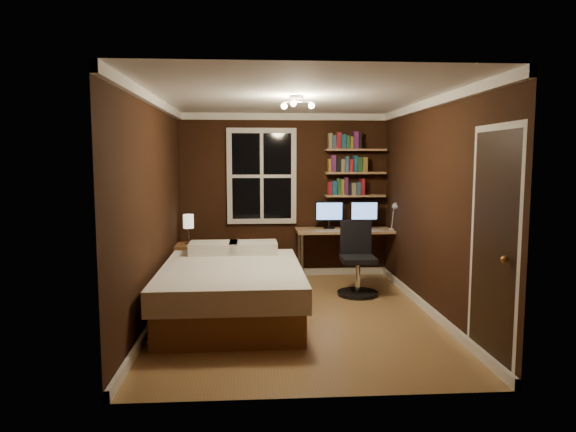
{
  "coord_description": "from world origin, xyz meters",
  "views": [
    {
      "loc": [
        -0.47,
        -5.81,
        1.81
      ],
      "look_at": [
        -0.05,
        0.45,
        1.11
      ],
      "focal_mm": 32.0,
      "sensor_mm": 36.0,
      "label": 1
    }
  ],
  "objects": [
    {
      "name": "ceiling",
      "position": [
        0.0,
        0.0,
        2.5
      ],
      "size": [
        3.2,
        4.2,
        0.02
      ],
      "primitive_type": "cube",
      "color": "white",
      "rests_on": "wall_back"
    },
    {
      "name": "window",
      "position": [
        -0.35,
        2.06,
        1.55
      ],
      "size": [
        1.06,
        0.06,
        1.46
      ],
      "primitive_type": "cube",
      "color": "white",
      "rests_on": "wall_back"
    },
    {
      "name": "monitor_right",
      "position": [
        1.2,
        1.86,
        0.97
      ],
      "size": [
        0.44,
        0.12,
        0.42
      ],
      "primitive_type": null,
      "color": "black",
      "rests_on": "desk"
    },
    {
      "name": "books_row_upper",
      "position": [
        1.08,
        1.98,
        2.08
      ],
      "size": [
        0.48,
        0.16,
        0.23
      ],
      "primitive_type": null,
      "color": "#245428",
      "rests_on": "bookshelf_upper"
    },
    {
      "name": "office_chair",
      "position": [
        0.9,
        0.86,
        0.37
      ],
      "size": [
        0.54,
        0.54,
        0.99
      ],
      "rotation": [
        0.0,
        0.0,
        -0.02
      ],
      "color": "black",
      "rests_on": "ground"
    },
    {
      "name": "books_row_lower",
      "position": [
        1.08,
        1.98,
        1.38
      ],
      "size": [
        0.54,
        0.16,
        0.23
      ],
      "primitive_type": null,
      "color": "maroon",
      "rests_on": "bookshelf_lower"
    },
    {
      "name": "wall_back",
      "position": [
        0.0,
        2.1,
        1.25
      ],
      "size": [
        3.2,
        0.04,
        2.5
      ],
      "primitive_type": "cube",
      "color": "black",
      "rests_on": "ground"
    },
    {
      "name": "wall_left",
      "position": [
        -1.6,
        0.0,
        1.25
      ],
      "size": [
        0.04,
        4.2,
        2.5
      ],
      "primitive_type": "cube",
      "color": "black",
      "rests_on": "ground"
    },
    {
      "name": "monitor_left",
      "position": [
        0.67,
        1.86,
        0.97
      ],
      "size": [
        0.44,
        0.12,
        0.42
      ],
      "primitive_type": null,
      "color": "black",
      "rests_on": "desk"
    },
    {
      "name": "books_row_middle",
      "position": [
        1.08,
        1.98,
        1.73
      ],
      "size": [
        0.54,
        0.16,
        0.23
      ],
      "primitive_type": null,
      "color": "#195173",
      "rests_on": "bookshelf_middle"
    },
    {
      "name": "bed",
      "position": [
        -0.73,
        -0.02,
        0.32
      ],
      "size": [
        1.6,
        2.2,
        0.74
      ],
      "rotation": [
        0.0,
        0.0,
        0.01
      ],
      "color": "brown",
      "rests_on": "ground"
    },
    {
      "name": "wall_right",
      "position": [
        1.6,
        0.0,
        1.25
      ],
      "size": [
        0.04,
        4.2,
        2.5
      ],
      "primitive_type": "cube",
      "color": "black",
      "rests_on": "ground"
    },
    {
      "name": "desk",
      "position": [
        0.96,
        1.78,
        0.7
      ],
      "size": [
        1.6,
        0.6,
        0.76
      ],
      "color": "#A98152",
      "rests_on": "ground"
    },
    {
      "name": "floor",
      "position": [
        0.0,
        0.0,
        0.0
      ],
      "size": [
        4.2,
        4.2,
        0.0
      ],
      "primitive_type": "plane",
      "color": "olive",
      "rests_on": "ground"
    },
    {
      "name": "door",
      "position": [
        1.59,
        -1.55,
        1.02
      ],
      "size": [
        0.03,
        0.82,
        2.05
      ],
      "primitive_type": null,
      "color": "black",
      "rests_on": "ground"
    },
    {
      "name": "desk_lamp",
      "position": [
        1.6,
        1.59,
        0.98
      ],
      "size": [
        0.14,
        0.32,
        0.44
      ],
      "primitive_type": null,
      "color": "silver",
      "rests_on": "desk"
    },
    {
      "name": "bedside_lamp",
      "position": [
        -1.42,
        1.6,
        0.8
      ],
      "size": [
        0.15,
        0.15,
        0.44
      ],
      "primitive_type": null,
      "color": "white",
      "rests_on": "nightstand"
    },
    {
      "name": "nightstand",
      "position": [
        -1.42,
        1.6,
        0.29
      ],
      "size": [
        0.47,
        0.47,
        0.58
      ],
      "primitive_type": "cube",
      "rotation": [
        0.0,
        0.0,
        0.01
      ],
      "color": "brown",
      "rests_on": "ground"
    },
    {
      "name": "ceiling_fixture",
      "position": [
        0.0,
        -0.1,
        2.4
      ],
      "size": [
        0.44,
        0.44,
        0.18
      ],
      "primitive_type": null,
      "color": "beige",
      "rests_on": "ceiling"
    },
    {
      "name": "bookshelf_middle",
      "position": [
        1.08,
        1.98,
        1.6
      ],
      "size": [
        0.92,
        0.22,
        0.03
      ],
      "primitive_type": "cube",
      "color": "#A98152",
      "rests_on": "wall_back"
    },
    {
      "name": "bookshelf_upper",
      "position": [
        1.08,
        1.98,
        1.95
      ],
      "size": [
        0.92,
        0.22,
        0.03
      ],
      "primitive_type": "cube",
      "color": "#A98152",
      "rests_on": "wall_back"
    },
    {
      "name": "door_knob",
      "position": [
        1.55,
        -1.85,
        1.0
      ],
      "size": [
        0.06,
        0.06,
        0.06
      ],
      "primitive_type": "sphere",
      "color": "#DA994A",
      "rests_on": "door"
    },
    {
      "name": "radiator",
      "position": [
        -0.35,
        1.99,
        0.29
      ],
      "size": [
        0.39,
        0.14,
        0.58
      ],
      "primitive_type": "cube",
      "color": "silver",
      "rests_on": "ground"
    },
    {
      "name": "bookshelf_lower",
      "position": [
        1.08,
        1.98,
        1.25
      ],
      "size": [
        0.92,
        0.22,
        0.03
      ],
      "primitive_type": "cube",
      "color": "#A98152",
      "rests_on": "wall_back"
    }
  ]
}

